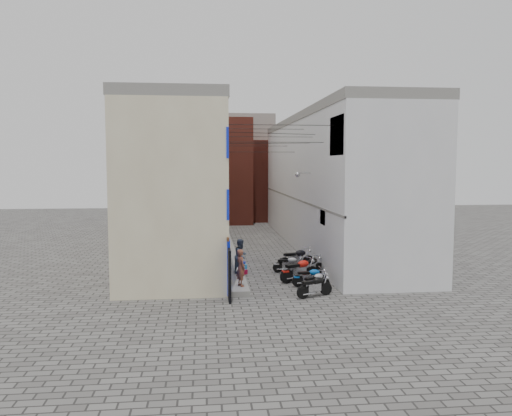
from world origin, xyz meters
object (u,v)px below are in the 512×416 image
object	(u,v)px
motorcycle_d	(299,269)
water_jug_far	(242,267)
person_a	(241,268)
motorcycle_b	(315,281)
motorcycle_f	(289,263)
motorcycle_e	(310,265)
motorcycle_a	(315,285)
motorcycle_g	(297,257)
red_crate	(243,272)
water_jug_near	(244,269)
person_b	(241,256)
motorcycle_c	(310,276)

from	to	relation	value
motorcycle_d	water_jug_far	distance (m)	3.58
motorcycle_d	person_a	distance (m)	3.41
motorcycle_b	motorcycle_f	world-z (taller)	motorcycle_f
motorcycle_e	motorcycle_a	bearing A→B (deg)	-43.43
motorcycle_g	red_crate	bearing A→B (deg)	-87.35
motorcycle_e	water_jug_far	size ratio (longest dim) A/B	3.51
motorcycle_a	water_jug_near	xyz separation A→B (m)	(-2.63, 4.98, -0.29)
motorcycle_e	person_b	size ratio (longest dim) A/B	1.14
motorcycle_e	person_b	world-z (taller)	person_b
motorcycle_b	motorcycle_c	size ratio (longest dim) A/B	0.97
motorcycle_f	water_jug_near	world-z (taller)	motorcycle_f
motorcycle_g	person_a	size ratio (longest dim) A/B	1.30
motorcycle_a	red_crate	distance (m)	5.48
motorcycle_b	motorcycle_f	bearing A→B (deg)	157.61
motorcycle_d	red_crate	size ratio (longest dim) A/B	5.92
motorcycle_e	motorcycle_f	size ratio (longest dim) A/B	1.15
motorcycle_a	motorcycle_e	size ratio (longest dim) A/B	0.92
motorcycle_f	water_jug_near	bearing A→B (deg)	-88.35
motorcycle_b	motorcycle_f	distance (m)	4.07
motorcycle_c	motorcycle_g	xyz separation A→B (m)	(0.10, 4.02, 0.12)
motorcycle_b	red_crate	xyz separation A→B (m)	(-2.94, 3.86, -0.37)
motorcycle_c	motorcycle_g	bearing A→B (deg)	179.17
motorcycle_f	water_jug_far	bearing A→B (deg)	-96.28
motorcycle_a	motorcycle_e	bearing A→B (deg)	147.38
motorcycle_c	person_b	size ratio (longest dim) A/B	1.01
water_jug_near	motorcycle_a	bearing A→B (deg)	-62.12
person_a	red_crate	size ratio (longest dim) A/B	4.58
motorcycle_c	water_jug_far	bearing A→B (deg)	-139.84
motorcycle_d	motorcycle_e	xyz separation A→B (m)	(0.77, 1.11, -0.06)
water_jug_far	person_b	bearing A→B (deg)	-97.72
water_jug_near	water_jug_far	bearing A→B (deg)	102.48
motorcycle_a	motorcycle_b	bearing A→B (deg)	141.75
motorcycle_a	motorcycle_f	xyz separation A→B (m)	(-0.29, 4.92, -0.03)
motorcycle_a	red_crate	size ratio (longest dim) A/B	4.89
person_a	water_jug_far	size ratio (longest dim) A/B	3.01
motorcycle_d	water_jug_far	world-z (taller)	motorcycle_d
motorcycle_g	motorcycle_f	bearing A→B (deg)	-50.47
motorcycle_g	water_jug_near	size ratio (longest dim) A/B	4.71
motorcycle_a	water_jug_far	world-z (taller)	motorcycle_a
motorcycle_f	red_crate	world-z (taller)	motorcycle_f
motorcycle_d	water_jug_near	xyz separation A→B (m)	(-2.51, 2.11, -0.39)
person_b	red_crate	size ratio (longest dim) A/B	4.69
person_b	water_jug_near	world-z (taller)	person_b
motorcycle_b	motorcycle_c	bearing A→B (deg)	152.25
water_jug_near	water_jug_far	xyz separation A→B (m)	(-0.08, 0.34, 0.05)
motorcycle_a	motorcycle_d	xyz separation A→B (m)	(-0.12, 2.86, 0.11)
red_crate	motorcycle_d	bearing A→B (deg)	-36.10
motorcycle_c	water_jug_near	xyz separation A→B (m)	(-2.84, 3.18, -0.27)
motorcycle_a	red_crate	world-z (taller)	motorcycle_a
person_a	water_jug_far	xyz separation A→B (m)	(0.39, 4.05, -0.81)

